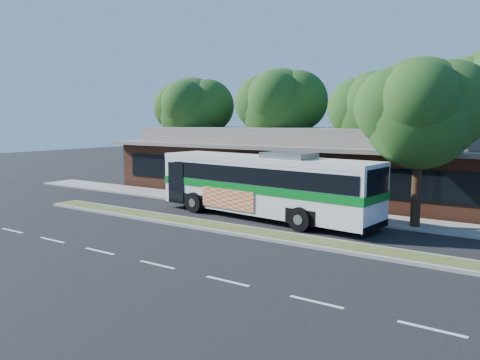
{
  "coord_description": "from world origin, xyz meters",
  "views": [
    {
      "loc": [
        11.16,
        -16.36,
        4.94
      ],
      "look_at": [
        -1.87,
        2.89,
        2.0
      ],
      "focal_mm": 35.0,
      "sensor_mm": 36.0,
      "label": 1
    }
  ],
  "objects": [
    {
      "name": "sidewalk",
      "position": [
        0.0,
        6.4,
        0.06
      ],
      "size": [
        44.0,
        2.6,
        0.12
      ],
      "primitive_type": "cube",
      "color": "gray",
      "rests_on": "ground"
    },
    {
      "name": "plaza_building",
      "position": [
        0.0,
        12.99,
        2.13
      ],
      "size": [
        33.2,
        11.2,
        4.45
      ],
      "color": "brown",
      "rests_on": "ground"
    },
    {
      "name": "median_strip",
      "position": [
        0.0,
        0.6,
        0.07
      ],
      "size": [
        26.0,
        1.1,
        0.15
      ],
      "primitive_type": "cube",
      "color": "#4B5624",
      "rests_on": "ground"
    },
    {
      "name": "tree_bg_b",
      "position": [
        -6.57,
        16.14,
        6.14
      ],
      "size": [
        6.69,
        6.0,
        9.0
      ],
      "color": "black",
      "rests_on": "ground"
    },
    {
      "name": "tree_bg_c",
      "position": [
        1.4,
        15.13,
        5.59
      ],
      "size": [
        6.24,
        5.6,
        8.26
      ],
      "color": "black",
      "rests_on": "ground"
    },
    {
      "name": "sidewalk_tree",
      "position": [
        6.36,
        5.8,
        5.38
      ],
      "size": [
        5.57,
        5.0,
        7.76
      ],
      "color": "black",
      "rests_on": "ground"
    },
    {
      "name": "transit_bus",
      "position": [
        -0.97,
        3.79,
        1.91
      ],
      "size": [
        12.39,
        3.91,
        3.42
      ],
      "rotation": [
        0.0,
        0.0,
        -0.11
      ],
      "color": "silver",
      "rests_on": "ground"
    },
    {
      "name": "parking_lot",
      "position": [
        -18.0,
        10.0,
        0.01
      ],
      "size": [
        14.0,
        12.0,
        0.01
      ],
      "primitive_type": "cube",
      "color": "black",
      "rests_on": "ground"
    },
    {
      "name": "ground",
      "position": [
        0.0,
        0.0,
        0.0
      ],
      "size": [
        120.0,
        120.0,
        0.0
      ],
      "primitive_type": "plane",
      "color": "black",
      "rests_on": "ground"
    },
    {
      "name": "tree_bg_a",
      "position": [
        -14.58,
        15.14,
        5.87
      ],
      "size": [
        6.47,
        5.8,
        8.63
      ],
      "color": "black",
      "rests_on": "ground"
    },
    {
      "name": "sedan",
      "position": [
        -12.66,
        9.44,
        0.75
      ],
      "size": [
        5.39,
        2.68,
        1.5
      ],
      "primitive_type": "imported",
      "rotation": [
        0.0,
        0.0,
        1.46
      ],
      "color": "silver",
      "rests_on": "ground"
    }
  ]
}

